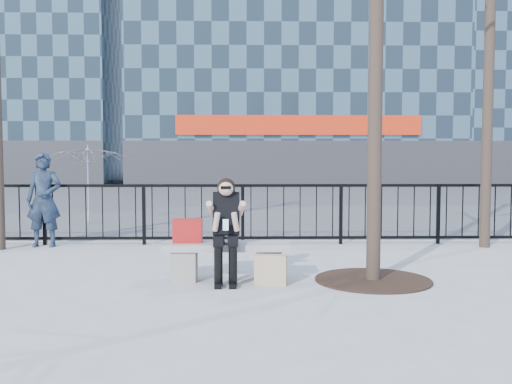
{
  "coord_description": "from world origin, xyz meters",
  "views": [
    {
      "loc": [
        0.24,
        -7.36,
        1.62
      ],
      "look_at": [
        0.4,
        0.8,
        1.1
      ],
      "focal_mm": 40.0,
      "sensor_mm": 36.0,
      "label": 1
    }
  ],
  "objects": [
    {
      "name": "ground",
      "position": [
        0.0,
        0.0,
        0.0
      ],
      "size": [
        120.0,
        120.0,
        0.0
      ],
      "primitive_type": "plane",
      "color": "#9D9D98",
      "rests_on": "ground"
    },
    {
      "name": "street_surface",
      "position": [
        0.0,
        15.0,
        0.0
      ],
      "size": [
        60.0,
        23.0,
        0.01
      ],
      "primitive_type": "cube",
      "color": "#474747",
      "rests_on": "ground"
    },
    {
      "name": "railing",
      "position": [
        0.0,
        3.0,
        0.55
      ],
      "size": [
        14.0,
        0.06,
        1.1
      ],
      "color": "black",
      "rests_on": "ground"
    },
    {
      "name": "tree_grate",
      "position": [
        1.9,
        -0.1,
        0.01
      ],
      "size": [
        1.5,
        1.5,
        0.02
      ],
      "primitive_type": "cylinder",
      "color": "black",
      "rests_on": "ground"
    },
    {
      "name": "bench_main",
      "position": [
        0.0,
        0.0,
        0.3
      ],
      "size": [
        1.65,
        0.46,
        0.49
      ],
      "color": "slate",
      "rests_on": "ground"
    },
    {
      "name": "seated_woman",
      "position": [
        0.0,
        -0.16,
        0.67
      ],
      "size": [
        0.5,
        0.64,
        1.34
      ],
      "color": "black",
      "rests_on": "ground"
    },
    {
      "name": "handbag",
      "position": [
        -0.51,
        0.02,
        0.64
      ],
      "size": [
        0.38,
        0.18,
        0.31
      ],
      "primitive_type": "cube",
      "rotation": [
        0.0,
        0.0,
        0.0
      ],
      "color": "#AB1615",
      "rests_on": "bench_main"
    },
    {
      "name": "shopping_bag",
      "position": [
        0.56,
        -0.3,
        0.19
      ],
      "size": [
        0.42,
        0.22,
        0.38
      ],
      "primitive_type": "cube",
      "rotation": [
        0.0,
        0.0,
        -0.18
      ],
      "color": "#CDAF91",
      "rests_on": "ground"
    },
    {
      "name": "standing_man",
      "position": [
        -3.33,
        2.8,
        0.84
      ],
      "size": [
        0.63,
        0.43,
        1.68
      ],
      "primitive_type": "imported",
      "rotation": [
        0.0,
        0.0,
        0.04
      ],
      "color": "black",
      "rests_on": "ground"
    },
    {
      "name": "vendor_umbrella",
      "position": [
        -3.49,
        6.16,
        0.94
      ],
      "size": [
        2.27,
        2.31,
        1.89
      ],
      "primitive_type": "imported",
      "rotation": [
        0.0,
        0.0,
        -0.11
      ],
      "color": "gold",
      "rests_on": "ground"
    }
  ]
}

